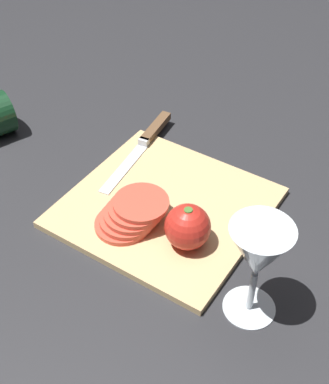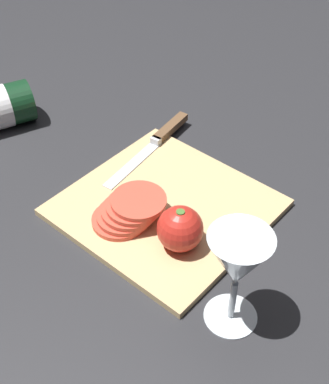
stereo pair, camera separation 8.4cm
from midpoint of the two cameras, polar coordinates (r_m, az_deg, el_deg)
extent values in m
plane|color=#28282B|center=(0.90, -5.50, -0.71)|extent=(3.00, 3.00, 0.00)
cube|color=tan|center=(0.87, -2.78, -1.87)|extent=(0.31, 0.29, 0.01)
cylinder|color=silver|center=(0.75, 5.78, -12.29)|extent=(0.07, 0.07, 0.00)
cylinder|color=silver|center=(0.72, 5.98, -10.63)|extent=(0.01, 0.01, 0.07)
cone|color=silver|center=(0.66, 6.44, -6.67)|extent=(0.08, 0.08, 0.08)
cone|color=beige|center=(0.69, 6.26, -8.25)|extent=(0.02, 0.02, 0.03)
sphere|color=red|center=(0.78, -0.60, -3.89)|extent=(0.07, 0.07, 0.07)
cylinder|color=#47702D|center=(0.76, -0.62, -2.24)|extent=(0.01, 0.01, 0.01)
cube|color=silver|center=(0.94, -6.86, 2.47)|extent=(0.04, 0.15, 0.00)
cube|color=silver|center=(0.98, -4.70, 5.22)|extent=(0.02, 0.01, 0.01)
cube|color=brown|center=(1.02, -3.35, 6.73)|extent=(0.03, 0.10, 0.01)
cylinder|color=#DB4C38|center=(0.84, -7.39, -3.55)|extent=(0.09, 0.09, 0.01)
cylinder|color=#DB4C38|center=(0.83, -6.91, -3.00)|extent=(0.09, 0.09, 0.01)
cylinder|color=#DB4C38|center=(0.83, -6.43, -2.45)|extent=(0.09, 0.09, 0.01)
cylinder|color=#DB4C38|center=(0.82, -5.95, -1.89)|extent=(0.09, 0.09, 0.01)
cylinder|color=#DB4C38|center=(0.82, -5.46, -1.32)|extent=(0.09, 0.09, 0.01)
camera|label=1|loc=(0.04, -92.87, -2.63)|focal=50.00mm
camera|label=2|loc=(0.04, 87.13, 2.63)|focal=50.00mm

